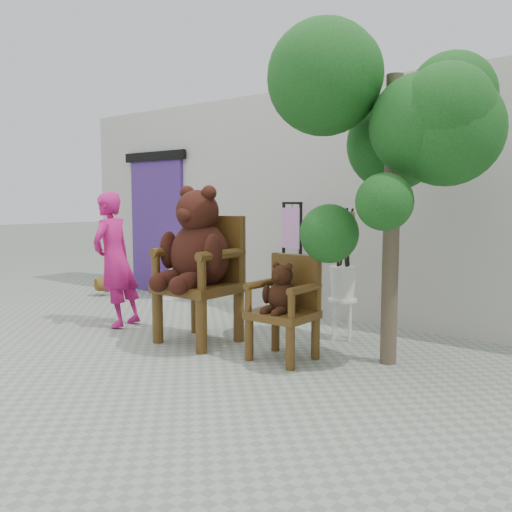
# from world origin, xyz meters

# --- Properties ---
(ground_plane) EXTENTS (60.00, 60.00, 0.00)m
(ground_plane) POSITION_xyz_m (0.00, 0.00, 0.00)
(ground_plane) COLOR gray
(ground_plane) RESTS_ON ground
(back_wall) EXTENTS (9.00, 1.00, 3.00)m
(back_wall) POSITION_xyz_m (0.00, 3.10, 1.50)
(back_wall) COLOR #BBB9AF
(back_wall) RESTS_ON ground
(doorway) EXTENTS (1.40, 0.11, 2.33)m
(doorway) POSITION_xyz_m (-3.00, 2.58, 1.16)
(doorway) COLOR #442674
(doorway) RESTS_ON ground
(chair_big) EXTENTS (0.81, 0.89, 1.69)m
(chair_big) POSITION_xyz_m (-0.23, 0.70, 0.95)
(chair_big) COLOR #3F280D
(chair_big) RESTS_ON ground
(chair_small) EXTENTS (0.57, 0.53, 1.01)m
(chair_small) POSITION_xyz_m (0.87, 0.75, 0.59)
(chair_small) COLOR #3F280D
(chair_small) RESTS_ON ground
(person) EXTENTS (0.52, 0.67, 1.63)m
(person) POSITION_xyz_m (-1.58, 0.63, 0.82)
(person) COLOR #B51668
(person) RESTS_ON ground
(cafe_table) EXTENTS (0.60, 0.60, 0.70)m
(cafe_table) POSITION_xyz_m (-2.46, 2.35, 0.44)
(cafe_table) COLOR white
(cafe_table) RESTS_ON ground
(display_stand) EXTENTS (0.54, 0.48, 1.51)m
(display_stand) POSITION_xyz_m (-0.10, 2.28, 0.58)
(display_stand) COLOR black
(display_stand) RESTS_ON ground
(stool_bucket) EXTENTS (0.32, 0.32, 1.45)m
(stool_bucket) POSITION_xyz_m (0.94, 1.76, 0.64)
(stool_bucket) COLOR white
(stool_bucket) RESTS_ON ground
(tree) EXTENTS (1.96, 1.86, 3.13)m
(tree) POSITION_xyz_m (1.76, 1.09, 2.27)
(tree) COLOR #413527
(tree) RESTS_ON ground
(potted_plant) EXTENTS (0.50, 0.47, 0.47)m
(potted_plant) POSITION_xyz_m (-3.40, 1.90, 0.23)
(potted_plant) COLOR #0F3813
(potted_plant) RESTS_ON ground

